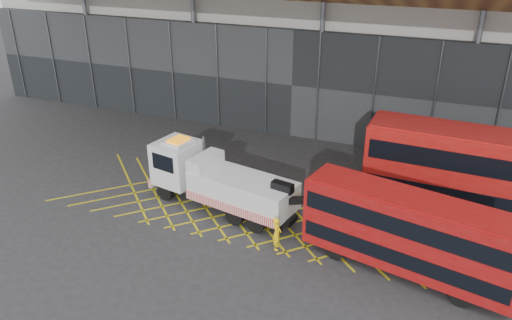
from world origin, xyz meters
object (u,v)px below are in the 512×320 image
at_px(bus_towed, 408,231).
at_px(bus_second, 483,173).
at_px(worker, 277,234).
at_px(recovery_truck, 217,180).

relative_size(bus_towed, bus_second, 0.80).
height_order(bus_second, worker, bus_second).
bearing_deg(recovery_truck, worker, -18.91).
height_order(recovery_truck, worker, recovery_truck).
relative_size(bus_towed, worker, 5.62).
bearing_deg(worker, bus_towed, -100.61).
height_order(bus_towed, worker, bus_towed).
distance_m(recovery_truck, worker, 5.33).
bearing_deg(bus_towed, recovery_truck, -178.70).
relative_size(recovery_truck, bus_towed, 1.06).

